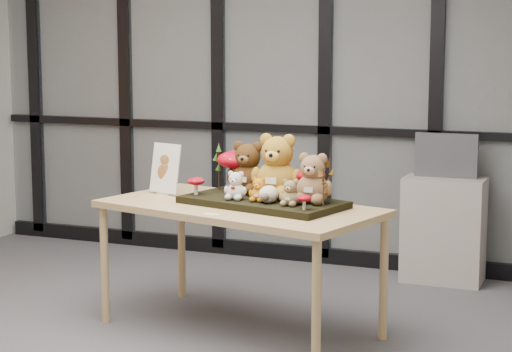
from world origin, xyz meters
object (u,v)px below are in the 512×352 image
at_px(bear_pooh_yellow, 277,162).
at_px(bear_white_bow, 236,184).
at_px(bear_tan_back, 313,175).
at_px(mushroom_back_left, 237,169).
at_px(mushroom_front_right, 304,201).
at_px(mushroom_back_right, 310,182).
at_px(diorama_tray, 263,202).
at_px(bear_brown_medium, 248,165).
at_px(display_table, 240,216).
at_px(bear_beige_small, 290,191).
at_px(cabinet, 444,230).
at_px(sign_holder, 165,171).
at_px(plush_cream_hedgehog, 269,193).
at_px(bear_small_yellow, 259,188).
at_px(monitor, 446,156).
at_px(mushroom_front_left, 196,185).

relative_size(bear_pooh_yellow, bear_white_bow, 2.25).
height_order(bear_pooh_yellow, bear_white_bow, bear_pooh_yellow).
bearing_deg(bear_tan_back, mushroom_back_left, 172.88).
bearing_deg(mushroom_front_right, mushroom_back_left, 143.10).
relative_size(mushroom_back_right, mushroom_front_right, 2.21).
distance_m(diorama_tray, bear_brown_medium, 0.30).
height_order(display_table, bear_brown_medium, bear_brown_medium).
relative_size(diorama_tray, bear_beige_small, 5.72).
bearing_deg(cabinet, sign_holder, -136.14).
height_order(bear_tan_back, plush_cream_hedgehog, bear_tan_back).
relative_size(mushroom_back_left, mushroom_front_right, 3.02).
relative_size(bear_pooh_yellow, mushroom_front_right, 4.56).
distance_m(bear_small_yellow, monitor, 1.86).
distance_m(bear_tan_back, plush_cream_hedgehog, 0.27).
relative_size(bear_brown_medium, bear_white_bow, 1.88).
xyz_separation_m(bear_brown_medium, plush_cream_hedgehog, (0.24, -0.28, -0.12)).
distance_m(bear_tan_back, mushroom_front_left, 0.75).
bearing_deg(mushroom_front_left, monitor, 53.17).
height_order(diorama_tray, bear_small_yellow, bear_small_yellow).
relative_size(bear_white_bow, mushroom_front_left, 1.57).
relative_size(bear_beige_small, mushroom_front_right, 1.81).
relative_size(display_table, sign_holder, 5.61).
height_order(bear_beige_small, mushroom_back_right, mushroom_back_right).
xyz_separation_m(bear_white_bow, mushroom_back_right, (0.40, 0.18, 0.01)).
height_order(bear_small_yellow, bear_beige_small, bear_beige_small).
distance_m(mushroom_back_left, mushroom_back_right, 0.53).
bearing_deg(cabinet, bear_white_bow, -118.91).
bearing_deg(mushroom_back_left, mushroom_back_right, -12.50).
relative_size(display_table, mushroom_back_left, 6.51).
distance_m(display_table, diorama_tray, 0.16).
bearing_deg(bear_small_yellow, cabinet, 79.69).
xyz_separation_m(bear_tan_back, monitor, (0.47, 1.61, -0.05)).
xyz_separation_m(display_table, bear_white_bow, (-0.00, -0.05, 0.20)).
distance_m(bear_pooh_yellow, mushroom_back_left, 0.35).
xyz_separation_m(bear_brown_medium, cabinet, (0.94, 1.42, -0.61)).
xyz_separation_m(bear_white_bow, mushroom_back_left, (-0.12, 0.29, 0.05)).
height_order(diorama_tray, bear_brown_medium, bear_brown_medium).
relative_size(diorama_tray, mushroom_front_left, 8.04).
xyz_separation_m(bear_white_bow, bear_beige_small, (0.36, -0.07, -0.01)).
bearing_deg(bear_beige_small, bear_white_bow, -176.34).
height_order(mushroom_back_right, sign_holder, sign_holder).
xyz_separation_m(bear_brown_medium, mushroom_front_left, (-0.27, -0.17, -0.12)).
height_order(diorama_tray, monitor, monitor).
distance_m(bear_white_bow, cabinet, 1.97).
distance_m(bear_pooh_yellow, cabinet, 1.78).
distance_m(bear_white_bow, mushroom_back_right, 0.44).
bearing_deg(mushroom_front_right, plush_cream_hedgehog, 155.41).
height_order(bear_brown_medium, bear_white_bow, bear_brown_medium).
bearing_deg(mushroom_back_right, display_table, -162.53).
height_order(bear_pooh_yellow, mushroom_front_right, bear_pooh_yellow).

